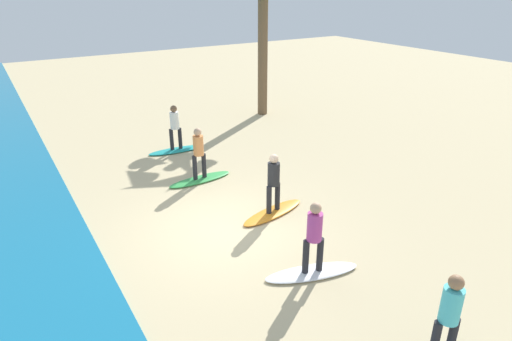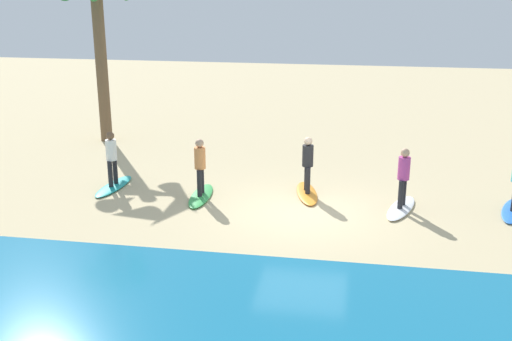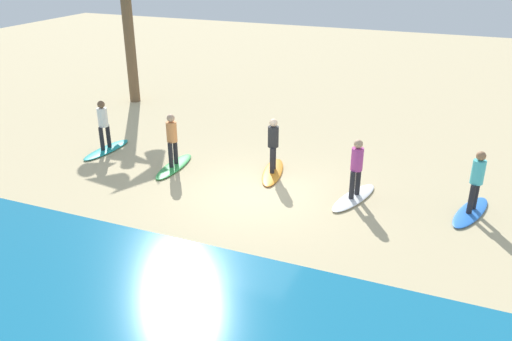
# 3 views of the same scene
# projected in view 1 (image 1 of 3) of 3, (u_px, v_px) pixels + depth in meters

# --- Properties ---
(ground_plane) EXTENTS (60.00, 60.00, 0.00)m
(ground_plane) POSITION_uv_depth(u_px,v_px,m) (227.00, 229.00, 11.17)
(ground_plane) COLOR #CCB789
(surfer_blue) EXTENTS (0.32, 0.45, 1.64)m
(surfer_blue) POSITION_uv_depth(u_px,v_px,m) (450.00, 312.00, 6.90)
(surfer_blue) COLOR #232328
(surfer_blue) RESTS_ON surfboard_blue
(surfboard_white) EXTENTS (1.14, 2.17, 0.09)m
(surfboard_white) POSITION_uv_depth(u_px,v_px,m) (312.00, 272.00, 9.45)
(surfboard_white) COLOR white
(surfboard_white) RESTS_ON ground
(surfer_white) EXTENTS (0.32, 0.45, 1.64)m
(surfer_white) POSITION_uv_depth(u_px,v_px,m) (314.00, 233.00, 9.06)
(surfer_white) COLOR #232328
(surfer_white) RESTS_ON surfboard_white
(surfboard_orange) EXTENTS (0.98, 2.17, 0.09)m
(surfboard_orange) POSITION_uv_depth(u_px,v_px,m) (273.00, 212.00, 11.89)
(surfboard_orange) COLOR orange
(surfboard_orange) RESTS_ON ground
(surfer_orange) EXTENTS (0.32, 0.45, 1.64)m
(surfer_orange) POSITION_uv_depth(u_px,v_px,m) (274.00, 179.00, 11.49)
(surfer_orange) COLOR #232328
(surfer_orange) RESTS_ON surfboard_orange
(surfboard_green) EXTENTS (0.67, 2.13, 0.09)m
(surfboard_green) POSITION_uv_depth(u_px,v_px,m) (200.00, 179.00, 13.84)
(surfboard_green) COLOR green
(surfboard_green) RESTS_ON ground
(surfer_green) EXTENTS (0.32, 0.46, 1.64)m
(surfer_green) POSITION_uv_depth(u_px,v_px,m) (199.00, 150.00, 13.45)
(surfer_green) COLOR #232328
(surfer_green) RESTS_ON surfboard_green
(surfboard_teal) EXTENTS (0.71, 2.14, 0.09)m
(surfboard_teal) POSITION_uv_depth(u_px,v_px,m) (177.00, 150.00, 16.21)
(surfboard_teal) COLOR teal
(surfboard_teal) RESTS_ON ground
(surfer_teal) EXTENTS (0.32, 0.46, 1.64)m
(surfer_teal) POSITION_uv_depth(u_px,v_px,m) (175.00, 124.00, 15.81)
(surfer_teal) COLOR #232328
(surfer_teal) RESTS_ON surfboard_teal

